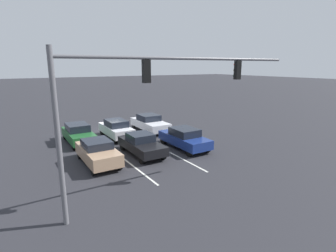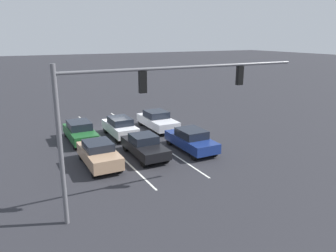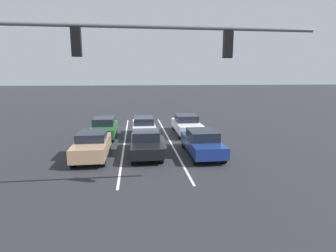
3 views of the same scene
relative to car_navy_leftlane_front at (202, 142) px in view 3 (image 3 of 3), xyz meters
name	(u,v)px [view 3 (image 3 of 3)]	position (x,y,z in m)	size (l,w,h in m)	color
ground_plane	(145,131)	(3.13, -7.54, -0.78)	(240.00, 240.00, 0.00)	#28282D
lane_stripe_left_divider	(168,138)	(1.48, -4.52, -0.78)	(0.12, 18.04, 0.01)	silver
lane_stripe_center_divider	(125,140)	(4.79, -4.52, -0.78)	(0.12, 18.04, 0.01)	silver
car_navy_leftlane_front	(202,142)	(0.00, 0.00, 0.00)	(1.83, 4.58, 1.53)	navy
car_tan_rightlane_front	(92,145)	(6.49, -0.18, 0.00)	(1.80, 4.27, 1.53)	tan
car_black_midlane_front	(146,143)	(3.37, -0.37, -0.03)	(1.79, 4.38, 1.48)	black
car_silver_leftlane_second	(187,124)	(-0.23, -5.97, 0.00)	(1.93, 4.69, 1.55)	silver
car_white_midlane_second	(144,126)	(3.33, -5.34, 0.04)	(1.71, 4.25, 1.58)	silver
car_darkgreen_rightlane_second	(104,127)	(6.42, -5.60, -0.01)	(1.78, 4.48, 1.52)	#1E5928
traffic_signal_gantry	(81,66)	(5.76, 5.49, 4.28)	(12.27, 0.37, 6.75)	slate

